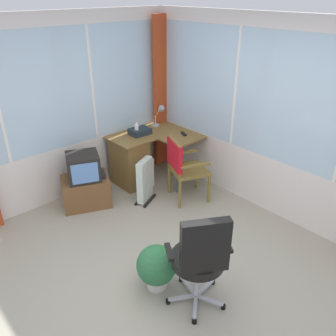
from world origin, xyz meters
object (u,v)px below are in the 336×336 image
wooden_armchair (181,163)px  space_heater (146,180)px  spray_bottle (137,129)px  potted_plant (158,265)px  paper_tray (140,131)px  desk (132,159)px  desk_lamp (161,113)px  tv_on_stand (86,183)px  tv_remote (184,134)px  office_chair (201,256)px

wooden_armchair → space_heater: 0.56m
spray_bottle → potted_plant: (-1.25, -1.92, -0.58)m
paper_tray → wooden_armchair: size_ratio=0.32×
desk → space_heater: bearing=-107.9°
desk → desk_lamp: size_ratio=3.43×
spray_bottle → tv_on_stand: bearing=-174.7°
tv_remote → paper_tray: bearing=159.7°
wooden_armchair → potted_plant: size_ratio=1.92×
desk_lamp → office_chair: 2.99m
desk → office_chair: office_chair is taller
desk → desk_lamp: (0.68, 0.10, 0.56)m
spray_bottle → paper_tray: size_ratio=0.72×
potted_plant → wooden_armchair: bearing=38.2°
desk_lamp → paper_tray: (-0.49, -0.07, -0.17)m
office_chair → potted_plant: size_ratio=2.22×
tv_remote → spray_bottle: bearing=163.7°
spray_bottle → paper_tray: bearing=7.2°
space_heater → paper_tray: bearing=57.5°
desk_lamp → office_chair: size_ratio=0.32×
tv_on_stand → desk_lamp: bearing=6.2°
paper_tray → office_chair: size_ratio=0.28×
wooden_armchair → potted_plant: bearing=-141.8°
desk → tv_on_stand: size_ratio=1.50×
spray_bottle → tv_on_stand: (-0.99, -0.09, -0.52)m
wooden_armchair → tv_on_stand: wooden_armchair is taller
office_chair → potted_plant: (-0.12, 0.46, -0.34)m
spray_bottle → wooden_armchair: 0.91m
wooden_armchair → office_chair: 1.94m
potted_plant → tv_remote: bearing=39.3°
desk_lamp → tv_remote: bearing=-90.6°
wooden_armchair → potted_plant: (-1.33, -1.05, -0.31)m
tv_remote → tv_on_stand: size_ratio=0.19×
tv_on_stand → wooden_armchair: bearing=-35.9°
paper_tray → tv_on_stand: 1.15m
desk_lamp → spray_bottle: (-0.55, -0.08, -0.11)m
desk → space_heater: 0.56m
wooden_armchair → office_chair: office_chair is taller
paper_tray → potted_plant: (-1.31, -1.92, -0.53)m
tv_remote → space_heater: (-0.84, -0.11, -0.44)m
office_chair → tv_on_stand: size_ratio=1.38×
office_chair → space_heater: (0.83, 1.82, -0.29)m
desk → wooden_armchair: bearing=-75.8°
tv_on_stand → potted_plant: (-0.26, -1.82, -0.07)m
desk_lamp → tv_on_stand: desk_lamp is taller
desk → potted_plant: (-1.12, -1.89, -0.13)m
tv_remote → wooden_armchair: (-0.46, -0.42, -0.18)m
desk_lamp → space_heater: (-0.85, -0.63, -0.65)m
desk → tv_remote: size_ratio=7.76×
desk → wooden_armchair: (0.21, -0.84, 0.18)m
office_chair → tv_on_stand: office_chair is taller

